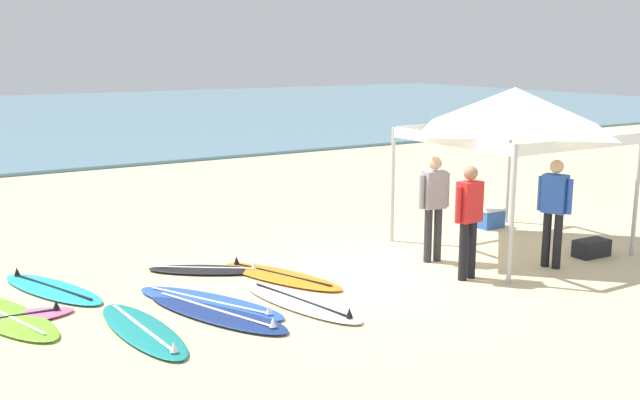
{
  "coord_description": "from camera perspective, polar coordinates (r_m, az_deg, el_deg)",
  "views": [
    {
      "loc": [
        -6.24,
        -8.69,
        3.37
      ],
      "look_at": [
        -0.25,
        1.09,
        1.0
      ],
      "focal_mm": 41.15,
      "sensor_mm": 36.0,
      "label": 1
    }
  ],
  "objects": [
    {
      "name": "surfboard_blue",
      "position": [
        10.01,
        -8.6,
        -7.91
      ],
      "size": [
        1.68,
        2.43,
        0.19
      ],
      "color": "blue",
      "rests_on": "ground"
    },
    {
      "name": "cooler_box",
      "position": [
        14.44,
        13.07,
        -1.33
      ],
      "size": [
        0.5,
        0.36,
        0.39
      ],
      "color": "#2D60B7",
      "rests_on": "ground"
    },
    {
      "name": "canopy_tent",
      "position": [
        12.68,
        14.88,
        6.84
      ],
      "size": [
        2.96,
        2.96,
        2.75
      ],
      "color": "#B7B7BC",
      "rests_on": "ground"
    },
    {
      "name": "gear_bag_near_tent",
      "position": [
        12.94,
        20.36,
        -3.53
      ],
      "size": [
        0.61,
        0.34,
        0.28
      ],
      "primitive_type": "cube",
      "rotation": [
        0.0,
        0.0,
        3.11
      ],
      "color": "#232328",
      "rests_on": "ground"
    },
    {
      "name": "ground_plane",
      "position": [
        11.21,
        4.03,
        -5.84
      ],
      "size": [
        80.0,
        80.0,
        0.0
      ],
      "primitive_type": "plane",
      "color": "beige"
    },
    {
      "name": "surfboard_lime",
      "position": [
        10.3,
        -23.51,
        -8.21
      ],
      "size": [
        1.42,
        2.65,
        0.19
      ],
      "color": "#7AD12D",
      "rests_on": "ground"
    },
    {
      "name": "surfboard_white",
      "position": [
        9.92,
        -1.46,
        -7.95
      ],
      "size": [
        1.06,
        2.27,
        0.19
      ],
      "color": "white",
      "rests_on": "ground"
    },
    {
      "name": "surfboard_orange",
      "position": [
        11.03,
        -3.08,
        -5.93
      ],
      "size": [
        1.38,
        2.27,
        0.19
      ],
      "color": "orange",
      "rests_on": "ground"
    },
    {
      "name": "surfboard_cyan",
      "position": [
        11.13,
        -20.13,
        -6.5
      ],
      "size": [
        1.34,
        2.23,
        0.19
      ],
      "color": "#23B2CC",
      "rests_on": "ground"
    },
    {
      "name": "sea",
      "position": [
        39.52,
        -22.42,
        5.97
      ],
      "size": [
        80.0,
        36.0,
        0.1
      ],
      "primitive_type": "cube",
      "color": "#568499",
      "rests_on": "ground"
    },
    {
      "name": "surfboard_navy",
      "position": [
        9.67,
        -8.12,
        -8.61
      ],
      "size": [
        1.47,
        2.5,
        0.19
      ],
      "color": "navy",
      "rests_on": "ground"
    },
    {
      "name": "surfboard_teal",
      "position": [
        9.24,
        -13.62,
        -9.81
      ],
      "size": [
        0.76,
        2.24,
        0.19
      ],
      "color": "#19847F",
      "rests_on": "ground"
    },
    {
      "name": "person_red",
      "position": [
        10.97,
        11.51,
        -1.1
      ],
      "size": [
        0.55,
        0.24,
        1.71
      ],
      "color": "black",
      "rests_on": "ground"
    },
    {
      "name": "person_grey",
      "position": [
        11.8,
        8.85,
        -0.11
      ],
      "size": [
        0.54,
        0.27,
        1.71
      ],
      "color": "#2D2D33",
      "rests_on": "ground"
    },
    {
      "name": "surfboard_black",
      "position": [
        11.46,
        -8.77,
        -5.38
      ],
      "size": [
        1.76,
        1.43,
        0.19
      ],
      "color": "black",
      "rests_on": "ground"
    },
    {
      "name": "person_blue",
      "position": [
        11.9,
        17.75,
        -0.44
      ],
      "size": [
        0.32,
        0.53,
        1.71
      ],
      "color": "black",
      "rests_on": "ground"
    }
  ]
}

